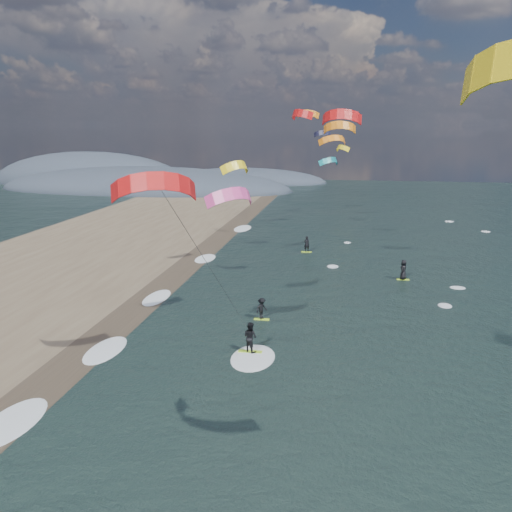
# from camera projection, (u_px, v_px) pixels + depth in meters

# --- Properties ---
(wet_sand_strip) EXTENTS (3.00, 240.00, 0.00)m
(wet_sand_strip) POSITION_uv_depth(u_px,v_px,m) (47.00, 384.00, 30.42)
(wet_sand_strip) COLOR #382D23
(wet_sand_strip) RESTS_ON ground
(coastal_hills) EXTENTS (80.00, 41.00, 15.00)m
(coastal_hills) POSITION_uv_depth(u_px,v_px,m) (135.00, 186.00, 129.75)
(coastal_hills) COLOR #3D4756
(coastal_hills) RESTS_ON ground
(kitesurfer_near_b) EXTENTS (7.32, 8.94, 12.11)m
(kitesurfer_near_b) POSITION_uv_depth(u_px,v_px,m) (189.00, 239.00, 29.17)
(kitesurfer_near_b) COLOR #B8F32A
(kitesurfer_near_b) RESTS_ON ground
(far_kitesurfers) EXTENTS (11.94, 23.51, 1.83)m
(far_kitesurfers) POSITION_uv_depth(u_px,v_px,m) (332.00, 276.00, 48.86)
(far_kitesurfers) COLOR #B8F32A
(far_kitesurfers) RESTS_ON ground
(bg_kite_field) EXTENTS (11.98, 69.65, 7.99)m
(bg_kite_field) POSITION_uv_depth(u_px,v_px,m) (316.00, 139.00, 68.10)
(bg_kite_field) COLOR #D83F8C
(bg_kite_field) RESTS_ON ground
(shoreline_surf) EXTENTS (2.40, 79.40, 0.11)m
(shoreline_surf) POSITION_uv_depth(u_px,v_px,m) (105.00, 352.00, 34.79)
(shoreline_surf) COLOR white
(shoreline_surf) RESTS_ON ground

